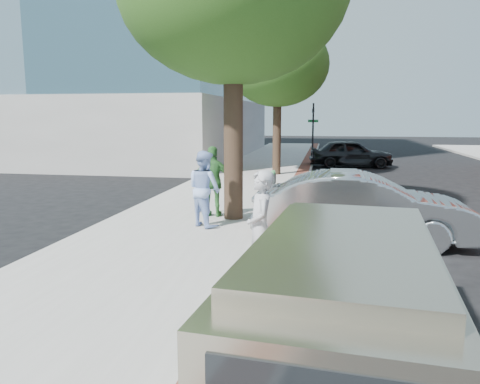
% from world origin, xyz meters
% --- Properties ---
extents(ground, '(120.00, 120.00, 0.00)m').
position_xyz_m(ground, '(0.00, 0.00, 0.00)').
color(ground, black).
rests_on(ground, ground).
extents(sidewalk, '(5.00, 60.00, 0.15)m').
position_xyz_m(sidewalk, '(-1.50, 8.00, 0.07)').
color(sidewalk, '#9E9991').
rests_on(sidewalk, ground).
extents(brick_strip, '(0.60, 60.00, 0.01)m').
position_xyz_m(brick_strip, '(0.70, 8.00, 0.15)').
color(brick_strip, brown).
rests_on(brick_strip, sidewalk).
extents(curb, '(0.10, 60.00, 0.15)m').
position_xyz_m(curb, '(1.05, 8.00, 0.07)').
color(curb, gray).
rests_on(curb, ground).
extents(office_base, '(18.20, 22.20, 4.00)m').
position_xyz_m(office_base, '(-13.00, 22.00, 2.00)').
color(office_base, gray).
rests_on(office_base, ground).
extents(signal_near, '(0.70, 0.15, 3.80)m').
position_xyz_m(signal_near, '(0.90, 22.00, 2.25)').
color(signal_near, black).
rests_on(signal_near, ground).
extents(tree_far, '(4.80, 4.80, 7.14)m').
position_xyz_m(tree_far, '(-0.50, 12.00, 5.30)').
color(tree_far, black).
rests_on(tree_far, sidewalk).
extents(parking_meter, '(0.12, 0.32, 1.47)m').
position_xyz_m(parking_meter, '(0.60, 0.82, 1.21)').
color(parking_meter, gray).
rests_on(parking_meter, sidewalk).
extents(person_gray, '(0.64, 0.80, 1.92)m').
position_xyz_m(person_gray, '(0.85, -3.06, 1.11)').
color(person_gray, '#ACACB1').
rests_on(person_gray, sidewalk).
extents(person_officer, '(1.19, 1.16, 1.93)m').
position_xyz_m(person_officer, '(-1.15, 0.87, 1.12)').
color(person_officer, '#99B6ED').
rests_on(person_officer, sidewalk).
extents(person_green, '(1.16, 0.50, 1.97)m').
position_xyz_m(person_green, '(-1.20, 2.04, 1.13)').
color(person_green, '#397E39').
rests_on(person_green, sidewalk).
extents(sedan_silver, '(5.00, 1.74, 1.65)m').
position_xyz_m(sedan_silver, '(2.73, 0.53, 0.82)').
color(sedan_silver, '#A5A9AC').
rests_on(sedan_silver, ground).
extents(bg_car, '(4.89, 2.42, 1.60)m').
position_xyz_m(bg_car, '(3.25, 17.25, 0.80)').
color(bg_car, black).
rests_on(bg_car, ground).
extents(van, '(2.23, 4.90, 1.76)m').
position_xyz_m(van, '(2.13, -5.48, 0.96)').
color(van, gray).
rests_on(van, ground).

